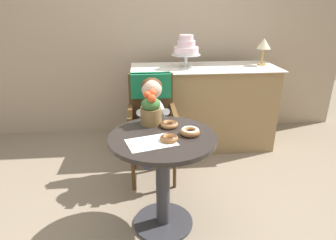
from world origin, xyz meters
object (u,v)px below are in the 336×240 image
at_px(seated_child, 152,112).
at_px(donut_side, 190,131).
at_px(wicker_chair, 152,110).
at_px(donut_mid, 169,124).
at_px(donut_front, 169,138).
at_px(cafe_table, 163,164).
at_px(table_lamp, 264,45).
at_px(tiered_cake_stand, 186,48).
at_px(flower_vase, 151,109).

relative_size(seated_child, donut_side, 5.42).
xyz_separation_m(wicker_chair, donut_mid, (0.10, -0.59, 0.10)).
bearing_deg(donut_front, seated_child, 96.76).
xyz_separation_m(seated_child, donut_mid, (0.10, -0.43, 0.06)).
relative_size(cafe_table, seated_child, 0.99).
relative_size(cafe_table, donut_mid, 5.74).
relative_size(donut_mid, table_lamp, 0.44).
height_order(donut_front, tiered_cake_stand, tiered_cake_stand).
distance_m(donut_front, table_lamp, 1.88).
xyz_separation_m(cafe_table, donut_mid, (0.06, 0.14, 0.23)).
distance_m(tiered_cake_stand, table_lamp, 0.85).
relative_size(donut_mid, donut_side, 0.94).
bearing_deg(donut_side, flower_vase, 138.82).
xyz_separation_m(seated_child, flower_vase, (-0.02, -0.36, 0.16)).
height_order(cafe_table, seated_child, seated_child).
bearing_deg(wicker_chair, table_lamp, 24.51).
relative_size(cafe_table, tiered_cake_stand, 2.16).
bearing_deg(donut_front, donut_side, 27.98).
relative_size(wicker_chair, donut_side, 7.12).
bearing_deg(donut_front, table_lamp, 51.09).
bearing_deg(donut_side, tiered_cake_stand, 82.83).
height_order(seated_child, tiered_cake_stand, tiered_cake_stand).
height_order(wicker_chair, tiered_cake_stand, tiered_cake_stand).
relative_size(donut_front, tiered_cake_stand, 0.35).
bearing_deg(donut_side, cafe_table, 178.86).
distance_m(donut_mid, donut_side, 0.19).
distance_m(seated_child, flower_vase, 0.39).
xyz_separation_m(donut_mid, donut_side, (0.12, -0.15, 0.00)).
distance_m(donut_front, donut_side, 0.17).
distance_m(donut_front, donut_mid, 0.23).
bearing_deg(seated_child, flower_vase, -93.53).
relative_size(donut_front, flower_vase, 0.47).
xyz_separation_m(donut_mid, tiered_cake_stand, (0.29, 1.16, 0.36)).
bearing_deg(wicker_chair, donut_mid, -82.51).
distance_m(donut_mid, flower_vase, 0.17).
bearing_deg(cafe_table, seated_child, 94.29).
bearing_deg(table_lamp, cafe_table, -131.40).
xyz_separation_m(donut_front, table_lamp, (1.16, 1.44, 0.38)).
relative_size(donut_front, donut_side, 0.87).
bearing_deg(tiered_cake_stand, cafe_table, -104.92).
xyz_separation_m(wicker_chair, flower_vase, (-0.02, -0.52, 0.19)).
distance_m(cafe_table, donut_front, 0.25).
distance_m(cafe_table, wicker_chair, 0.74).
height_order(donut_mid, tiered_cake_stand, tiered_cake_stand).
height_order(flower_vase, table_lamp, table_lamp).
relative_size(wicker_chair, flower_vase, 3.85).
xyz_separation_m(donut_front, donut_mid, (0.02, 0.23, 0.00)).
relative_size(cafe_table, wicker_chair, 0.75).
distance_m(cafe_table, donut_side, 0.30).
bearing_deg(cafe_table, wicker_chair, 93.38).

